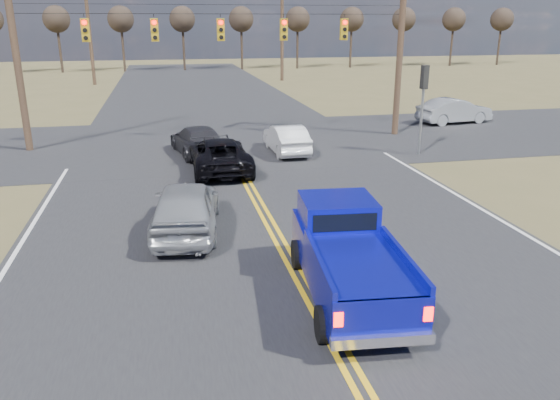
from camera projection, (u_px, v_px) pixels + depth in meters
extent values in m
plane|color=brown|center=(333.00, 339.00, 10.25)|extent=(160.00, 160.00, 0.00)
cube|color=#28282B|center=(250.00, 188.00, 19.54)|extent=(14.00, 120.00, 0.02)
cube|color=#28282B|center=(224.00, 142.00, 26.97)|extent=(120.00, 12.00, 0.02)
cylinder|color=#473323|center=(14.00, 38.00, 23.62)|extent=(0.32, 0.32, 10.00)
cylinder|color=#473323|center=(401.00, 35.00, 27.19)|extent=(0.32, 0.32, 10.00)
cylinder|color=black|center=(220.00, 14.00, 25.10)|extent=(18.00, 0.02, 0.02)
cylinder|color=black|center=(220.00, 5.00, 24.97)|extent=(18.00, 0.02, 0.02)
cube|color=#B28C14|center=(85.00, 30.00, 24.12)|extent=(0.34, 0.24, 1.00)
cylinder|color=#FF0C05|center=(84.00, 22.00, 23.89)|extent=(0.20, 0.06, 0.20)
cylinder|color=black|center=(85.00, 30.00, 23.99)|extent=(0.20, 0.06, 0.20)
cylinder|color=black|center=(86.00, 38.00, 24.10)|extent=(0.20, 0.06, 0.20)
cube|color=black|center=(84.00, 20.00, 23.83)|extent=(0.24, 0.14, 0.03)
cube|color=#B28C14|center=(155.00, 30.00, 24.72)|extent=(0.34, 0.24, 1.00)
cylinder|color=#FF0C05|center=(154.00, 22.00, 24.49)|extent=(0.20, 0.06, 0.20)
cylinder|color=black|center=(155.00, 30.00, 24.59)|extent=(0.20, 0.06, 0.20)
cylinder|color=black|center=(155.00, 38.00, 24.69)|extent=(0.20, 0.06, 0.20)
cube|color=black|center=(154.00, 20.00, 24.42)|extent=(0.24, 0.14, 0.03)
cube|color=#B28C14|center=(221.00, 30.00, 25.31)|extent=(0.34, 0.24, 1.00)
cylinder|color=#FF0C05|center=(221.00, 22.00, 25.08)|extent=(0.20, 0.06, 0.20)
cylinder|color=black|center=(221.00, 30.00, 25.18)|extent=(0.20, 0.06, 0.20)
cylinder|color=black|center=(221.00, 37.00, 25.29)|extent=(0.20, 0.06, 0.20)
cube|color=black|center=(221.00, 20.00, 25.02)|extent=(0.24, 0.14, 0.03)
cube|color=#B28C14|center=(284.00, 30.00, 25.91)|extent=(0.34, 0.24, 1.00)
cylinder|color=#FF0C05|center=(284.00, 22.00, 25.68)|extent=(0.20, 0.06, 0.20)
cylinder|color=black|center=(284.00, 30.00, 25.78)|extent=(0.20, 0.06, 0.20)
cylinder|color=black|center=(284.00, 37.00, 25.88)|extent=(0.20, 0.06, 0.20)
cube|color=black|center=(284.00, 20.00, 25.61)|extent=(0.24, 0.14, 0.03)
cube|color=#B28C14|center=(344.00, 29.00, 26.50)|extent=(0.34, 0.24, 1.00)
cylinder|color=#FF0C05|center=(345.00, 22.00, 26.27)|extent=(0.20, 0.06, 0.20)
cylinder|color=black|center=(345.00, 29.00, 26.37)|extent=(0.20, 0.06, 0.20)
cylinder|color=black|center=(345.00, 37.00, 26.48)|extent=(0.20, 0.06, 0.20)
cube|color=black|center=(345.00, 20.00, 26.21)|extent=(0.24, 0.14, 0.03)
cylinder|color=slate|center=(421.00, 119.00, 23.91)|extent=(0.12, 0.12, 3.20)
cube|color=black|center=(425.00, 77.00, 23.35)|extent=(0.24, 0.34, 1.00)
cylinder|color=#473323|center=(89.00, 29.00, 49.64)|extent=(0.32, 0.32, 10.00)
cylinder|color=#473323|center=(282.00, 28.00, 53.21)|extent=(0.32, 0.32, 10.00)
cylinder|color=#33261C|center=(60.00, 48.00, 62.36)|extent=(0.28, 0.28, 5.50)
sphere|color=#2D231C|center=(56.00, 19.00, 61.37)|extent=(3.00, 3.00, 3.00)
cylinder|color=#33261C|center=(123.00, 47.00, 63.74)|extent=(0.28, 0.28, 5.50)
sphere|color=#2D231C|center=(121.00, 19.00, 62.76)|extent=(3.00, 3.00, 3.00)
cylinder|color=#33261C|center=(184.00, 47.00, 65.13)|extent=(0.28, 0.28, 5.50)
sphere|color=#2D231C|center=(182.00, 19.00, 64.15)|extent=(3.00, 3.00, 3.00)
cylinder|color=#33261C|center=(242.00, 46.00, 66.52)|extent=(0.28, 0.28, 5.50)
sphere|color=#2D231C|center=(241.00, 19.00, 65.54)|extent=(3.00, 3.00, 3.00)
cylinder|color=#33261C|center=(297.00, 46.00, 67.91)|extent=(0.28, 0.28, 5.50)
sphere|color=#2D231C|center=(298.00, 19.00, 66.92)|extent=(3.00, 3.00, 3.00)
cylinder|color=#33261C|center=(351.00, 45.00, 69.30)|extent=(0.28, 0.28, 5.50)
sphere|color=#2D231C|center=(352.00, 19.00, 68.31)|extent=(3.00, 3.00, 3.00)
cylinder|color=#33261C|center=(402.00, 45.00, 70.68)|extent=(0.28, 0.28, 5.50)
sphere|color=#2D231C|center=(404.00, 19.00, 69.70)|extent=(3.00, 3.00, 3.00)
cylinder|color=#33261C|center=(452.00, 44.00, 72.07)|extent=(0.28, 0.28, 5.50)
sphere|color=#2D231C|center=(454.00, 19.00, 71.09)|extent=(3.00, 3.00, 3.00)
cylinder|color=#33261C|center=(499.00, 44.00, 73.46)|extent=(0.28, 0.28, 5.50)
sphere|color=#2D231C|center=(502.00, 19.00, 72.48)|extent=(3.00, 3.00, 3.00)
cylinder|color=black|center=(324.00, 324.00, 10.07)|extent=(0.35, 0.73, 0.71)
cylinder|color=black|center=(413.00, 319.00, 10.26)|extent=(0.35, 0.73, 0.71)
cylinder|color=black|center=(299.00, 254.00, 13.08)|extent=(0.35, 0.73, 0.71)
cylinder|color=black|center=(367.00, 251.00, 13.27)|extent=(0.35, 0.73, 0.71)
cube|color=#1015B8|center=(349.00, 264.00, 11.53)|extent=(2.21, 4.94, 0.89)
cube|color=#1015B8|center=(337.00, 211.00, 12.52)|extent=(1.78, 1.66, 0.64)
cube|color=black|center=(345.00, 222.00, 11.82)|extent=(1.42, 0.19, 0.40)
cube|color=#1015B8|center=(319.00, 261.00, 10.39)|extent=(0.36, 2.93, 0.18)
cube|color=#1015B8|center=(404.00, 257.00, 10.58)|extent=(0.36, 2.93, 0.18)
cube|color=#1015B8|center=(383.00, 313.00, 9.23)|extent=(1.78, 0.24, 0.53)
cube|color=silver|center=(383.00, 340.00, 9.32)|extent=(1.83, 0.33, 0.20)
cube|color=#FF0C05|center=(338.00, 319.00, 9.12)|extent=(0.16, 0.07, 0.27)
cube|color=#FF0C05|center=(428.00, 314.00, 9.30)|extent=(0.16, 0.07, 0.27)
imported|color=#95989C|center=(186.00, 207.00, 15.21)|extent=(2.31, 4.60, 1.50)
imported|color=black|center=(219.00, 155.00, 21.52)|extent=(2.26, 4.81, 1.33)
imported|color=silver|center=(286.00, 139.00, 24.54)|extent=(1.43, 3.93, 1.29)
imported|color=#2F2E33|center=(198.00, 140.00, 24.16)|extent=(2.53, 4.71, 1.30)
imported|color=#9B9FA3|center=(454.00, 111.00, 31.66)|extent=(2.22, 4.59, 1.45)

